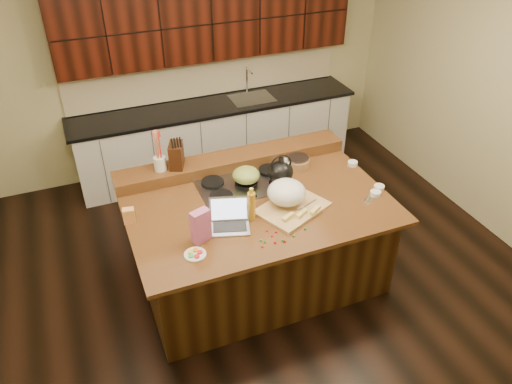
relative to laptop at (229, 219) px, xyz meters
name	(u,v)px	position (x,y,z in m)	size (l,w,h in m)	color
room	(258,162)	(0.36, 0.22, 0.37)	(5.52, 5.02, 2.72)	black
island	(258,240)	(0.36, 0.22, -0.52)	(2.40, 1.60, 0.92)	black
back_ledge	(232,161)	(0.36, 0.92, 0.00)	(2.40, 0.30, 0.12)	black
cooktop	(246,184)	(0.36, 0.52, -0.05)	(0.92, 0.52, 0.05)	gray
back_counter	(214,99)	(0.66, 2.45, 0.00)	(3.70, 0.66, 2.40)	silver
kettle	(281,172)	(0.66, 0.39, 0.09)	(0.25, 0.25, 0.22)	black
green_bowl	(246,175)	(0.36, 0.52, 0.05)	(0.27, 0.27, 0.15)	olive
laptop	(229,219)	(0.00, 0.00, 0.00)	(0.40, 0.36, 0.24)	#B7B7BC
oil_bottle	(251,206)	(0.21, 0.01, 0.07)	(0.07, 0.07, 0.27)	#C18922
vinegar_bottle	(285,174)	(0.70, 0.39, 0.06)	(0.06, 0.06, 0.25)	silver
wooden_tray	(288,196)	(0.58, 0.07, 0.05)	(0.73, 0.65, 0.25)	tan
ramekin_a	(375,193)	(1.42, -0.09, -0.04)	(0.10, 0.10, 0.04)	white
ramekin_b	(379,188)	(1.51, -0.02, -0.04)	(0.10, 0.10, 0.04)	white
ramekin_c	(353,163)	(1.51, 0.46, -0.04)	(0.10, 0.10, 0.04)	white
strainer_bowl	(298,163)	(0.97, 0.65, -0.02)	(0.24, 0.24, 0.09)	#996B3F
kitchen_timer	(369,198)	(1.31, -0.14, -0.03)	(0.08, 0.08, 0.07)	silver
pink_bag	(201,226)	(-0.28, -0.11, 0.08)	(0.16, 0.08, 0.29)	#BD598E
candy_plate	(195,254)	(-0.39, -0.27, -0.06)	(0.18, 0.18, 0.01)	white
package_box	(129,215)	(-0.79, 0.37, 0.00)	(0.10, 0.07, 0.14)	#E99E52
utensil_crock	(160,163)	(-0.38, 0.92, 0.13)	(0.12, 0.12, 0.14)	white
knife_block	(176,155)	(-0.21, 0.92, 0.18)	(0.12, 0.20, 0.25)	black
gumdrop_0	(272,236)	(0.27, -0.29, -0.05)	(0.02, 0.02, 0.02)	red
gumdrop_1	(305,229)	(0.57, -0.31, -0.05)	(0.02, 0.02, 0.02)	#198C26
gumdrop_2	(275,242)	(0.26, -0.37, -0.05)	(0.02, 0.02, 0.02)	red
gumdrop_3	(283,240)	(0.33, -0.37, -0.05)	(0.02, 0.02, 0.02)	#198C26
gumdrop_4	(285,241)	(0.34, -0.39, -0.05)	(0.02, 0.02, 0.02)	red
gumdrop_5	(261,240)	(0.16, -0.30, -0.05)	(0.02, 0.02, 0.02)	#198C26
gumdrop_6	(262,247)	(0.15, -0.38, -0.05)	(0.02, 0.02, 0.02)	red
gumdrop_7	(265,242)	(0.19, -0.34, -0.05)	(0.02, 0.02, 0.02)	#198C26
gumdrop_8	(267,231)	(0.26, -0.21, -0.05)	(0.02, 0.02, 0.02)	red
gumdrop_9	(293,236)	(0.44, -0.35, -0.05)	(0.02, 0.02, 0.02)	#198C26
gumdrop_10	(276,232)	(0.33, -0.25, -0.05)	(0.02, 0.02, 0.02)	red
gumdrop_11	(282,226)	(0.41, -0.19, -0.05)	(0.02, 0.02, 0.02)	#198C26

